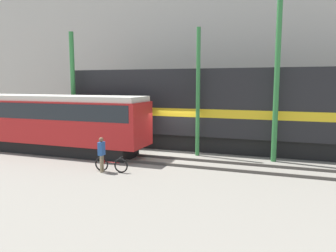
# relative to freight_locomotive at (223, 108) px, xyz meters

# --- Properties ---
(ground_plane) EXTENTS (120.00, 120.00, 0.00)m
(ground_plane) POSITION_rel_freight_locomotive_xyz_m (-2.43, -2.33, -2.62)
(ground_plane) COLOR gray
(track_near) EXTENTS (60.00, 1.50, 0.14)m
(track_near) POSITION_rel_freight_locomotive_xyz_m (-2.43, -4.27, -2.55)
(track_near) COLOR #47423D
(track_near) RESTS_ON ground
(track_far) EXTENTS (60.00, 1.50, 0.14)m
(track_far) POSITION_rel_freight_locomotive_xyz_m (-2.43, -0.00, -2.55)
(track_far) COLOR #47423D
(track_far) RESTS_ON ground
(building_backdrop) EXTENTS (49.83, 6.00, 13.02)m
(building_backdrop) POSITION_rel_freight_locomotive_xyz_m (-2.43, 8.21, 3.89)
(building_backdrop) COLOR #B7B2A8
(building_backdrop) RESTS_ON ground
(freight_locomotive) EXTENTS (19.51, 3.04, 5.61)m
(freight_locomotive) POSITION_rel_freight_locomotive_xyz_m (0.00, 0.00, 0.00)
(freight_locomotive) COLOR black
(freight_locomotive) RESTS_ON ground
(streetcar) EXTENTS (12.57, 2.54, 3.45)m
(streetcar) POSITION_rel_freight_locomotive_xyz_m (-9.74, -4.27, -0.65)
(streetcar) COLOR black
(streetcar) RESTS_ON ground
(bicycle) EXTENTS (1.70, 0.44, 0.75)m
(bicycle) POSITION_rel_freight_locomotive_xyz_m (-3.92, -6.98, -2.27)
(bicycle) COLOR black
(bicycle) RESTS_ON ground
(person) EXTENTS (0.24, 0.37, 1.66)m
(person) POSITION_rel_freight_locomotive_xyz_m (-4.32, -7.16, -1.61)
(person) COLOR #8C7A5B
(person) RESTS_ON ground
(utility_pole_left) EXTENTS (0.29, 0.29, 7.43)m
(utility_pole_left) POSITION_rel_freight_locomotive_xyz_m (-9.43, -2.13, 1.09)
(utility_pole_left) COLOR #2D7238
(utility_pole_left) RESTS_ON ground
(utility_pole_center) EXTENTS (0.23, 0.23, 7.25)m
(utility_pole_center) POSITION_rel_freight_locomotive_xyz_m (-1.02, -2.13, 1.00)
(utility_pole_center) COLOR #2D7238
(utility_pole_center) RESTS_ON ground
(utility_pole_right) EXTENTS (0.28, 0.28, 9.64)m
(utility_pole_right) POSITION_rel_freight_locomotive_xyz_m (3.20, -2.13, 2.20)
(utility_pole_right) COLOR #2D7238
(utility_pole_right) RESTS_ON ground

